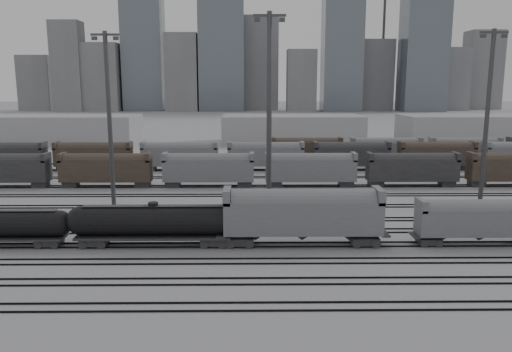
{
  "coord_description": "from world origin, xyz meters",
  "views": [
    {
      "loc": [
        -2.02,
        -49.78,
        16.88
      ],
      "look_at": [
        -1.24,
        19.99,
        4.0
      ],
      "focal_mm": 35.0,
      "sensor_mm": 36.0,
      "label": 1
    }
  ],
  "objects_px": {
    "hopper_car_a": "(303,212)",
    "hopper_car_b": "(481,218)",
    "tank_car_b": "(154,222)",
    "light_mast_c": "(269,109)"
  },
  "relations": [
    {
      "from": "hopper_car_a",
      "to": "hopper_car_b",
      "type": "relative_size",
      "value": 1.24
    },
    {
      "from": "tank_car_b",
      "to": "hopper_car_a",
      "type": "relative_size",
      "value": 1.1
    },
    {
      "from": "hopper_car_b",
      "to": "light_mast_c",
      "type": "xyz_separation_m",
      "value": [
        -21.95,
        13.77,
        10.73
      ]
    },
    {
      "from": "tank_car_b",
      "to": "hopper_car_a",
      "type": "distance_m",
      "value": 15.71
    },
    {
      "from": "light_mast_c",
      "to": "tank_car_b",
      "type": "bearing_deg",
      "value": -132.48
    },
    {
      "from": "hopper_car_b",
      "to": "light_mast_c",
      "type": "distance_m",
      "value": 28.04
    },
    {
      "from": "tank_car_b",
      "to": "hopper_car_b",
      "type": "relative_size",
      "value": 1.36
    },
    {
      "from": "hopper_car_a",
      "to": "light_mast_c",
      "type": "relative_size",
      "value": 0.65
    },
    {
      "from": "tank_car_b",
      "to": "hopper_car_a",
      "type": "bearing_deg",
      "value": 0.0
    },
    {
      "from": "hopper_car_a",
      "to": "hopper_car_b",
      "type": "bearing_deg",
      "value": 0.0
    }
  ]
}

